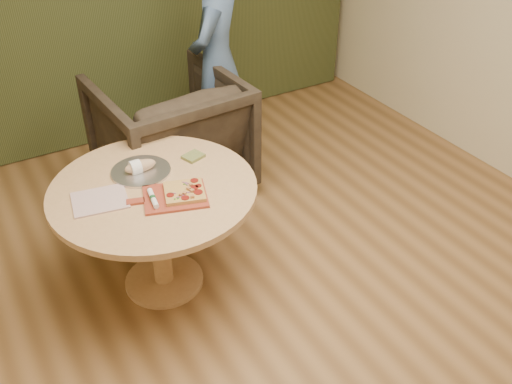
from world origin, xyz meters
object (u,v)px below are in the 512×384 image
object	(u,v)px
serving_tray	(141,171)
armchair	(170,129)
pedestal_table	(155,206)
pizza_paddle	(173,197)
bread_roll	(139,167)
person_standing	(217,62)
flatbread_pizza	(185,192)
cutlery_roll	(153,198)

from	to	relation	value
serving_tray	armchair	world-z (taller)	armchair
pedestal_table	pizza_paddle	distance (m)	0.23
bread_roll	armchair	size ratio (longest dim) A/B	0.19
pedestal_table	person_standing	distance (m)	1.61
flatbread_pizza	armchair	xyz separation A→B (m)	(0.39, 1.17, -0.26)
person_standing	pedestal_table	bearing A→B (deg)	5.72
pizza_paddle	bread_roll	xyz separation A→B (m)	(-0.07, 0.34, 0.04)
flatbread_pizza	person_standing	xyz separation A→B (m)	(0.91, 1.37, 0.10)
pizza_paddle	armchair	world-z (taller)	armchair
armchair	pizza_paddle	bearing A→B (deg)	65.32
flatbread_pizza	armchair	size ratio (longest dim) A/B	0.27
serving_tray	armchair	size ratio (longest dim) A/B	0.34
pizza_paddle	serving_tray	world-z (taller)	serving_tray
bread_roll	armchair	xyz separation A→B (m)	(0.52, 0.82, -0.28)
bread_roll	pedestal_table	bearing A→B (deg)	-86.44
pizza_paddle	flatbread_pizza	size ratio (longest dim) A/B	1.72
cutlery_roll	serving_tray	xyz separation A→B (m)	(0.05, 0.33, -0.02)
pedestal_table	bread_roll	xyz separation A→B (m)	(-0.01, 0.18, 0.18)
pedestal_table	person_standing	xyz separation A→B (m)	(1.04, 1.20, 0.27)
flatbread_pizza	bread_roll	world-z (taller)	bread_roll
serving_tray	pizza_paddle	bearing A→B (deg)	-79.98
cutlery_roll	armchair	world-z (taller)	armchair
pizza_paddle	armchair	size ratio (longest dim) A/B	0.46
cutlery_roll	person_standing	bearing A→B (deg)	60.00
armchair	pedestal_table	bearing A→B (deg)	59.52
serving_tray	armchair	bearing A→B (deg)	57.78
pedestal_table	pizza_paddle	world-z (taller)	pizza_paddle
cutlery_roll	bread_roll	distance (m)	0.33
flatbread_pizza	bread_roll	xyz separation A→B (m)	(-0.14, 0.35, 0.02)
pizza_paddle	person_standing	world-z (taller)	person_standing
serving_tray	person_standing	size ratio (longest dim) A/B	0.20
pedestal_table	flatbread_pizza	bearing A→B (deg)	-54.46
serving_tray	flatbread_pizza	bearing A→B (deg)	-70.32
pedestal_table	bread_roll	bearing A→B (deg)	93.56
flatbread_pizza	person_standing	distance (m)	1.65
serving_tray	bread_roll	xyz separation A→B (m)	(-0.01, 0.00, 0.04)
pedestal_table	armchair	xyz separation A→B (m)	(0.51, 1.00, -0.09)
cutlery_roll	armchair	bearing A→B (deg)	72.68
pedestal_table	pizza_paddle	xyz separation A→B (m)	(0.06, -0.16, 0.15)
armchair	person_standing	xyz separation A→B (m)	(0.53, 0.20, 0.36)
pedestal_table	bread_roll	world-z (taller)	bread_roll
pedestal_table	armchair	distance (m)	1.12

